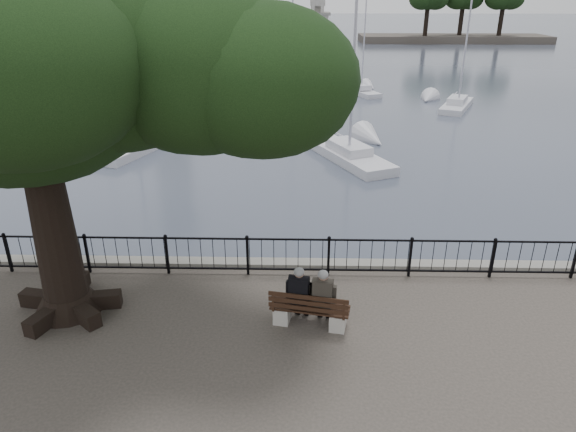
{
  "coord_description": "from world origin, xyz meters",
  "views": [
    {
      "loc": [
        0.26,
        -8.68,
        6.49
      ],
      "look_at": [
        0.0,
        2.5,
        1.6
      ],
      "focal_mm": 32.0,
      "sensor_mm": 36.0,
      "label": 1
    }
  ],
  "objects_px": {
    "bench": "(310,313)",
    "lion_monument": "(317,44)",
    "tree": "(64,56)",
    "person_left": "(300,296)",
    "person_right": "(323,299)"
  },
  "relations": [
    {
      "from": "bench",
      "to": "person_right",
      "type": "bearing_deg",
      "value": 8.53
    },
    {
      "from": "person_right",
      "to": "lion_monument",
      "type": "distance_m",
      "value": 49.53
    },
    {
      "from": "tree",
      "to": "lion_monument",
      "type": "distance_m",
      "value": 49.51
    },
    {
      "from": "bench",
      "to": "person_right",
      "type": "xyz_separation_m",
      "value": [
        0.28,
        0.04,
        0.33
      ]
    },
    {
      "from": "lion_monument",
      "to": "bench",
      "type": "bearing_deg",
      "value": -91.73
    },
    {
      "from": "bench",
      "to": "person_left",
      "type": "relative_size",
      "value": 1.24
    },
    {
      "from": "tree",
      "to": "person_left",
      "type": "bearing_deg",
      "value": -5.93
    },
    {
      "from": "person_left",
      "to": "tree",
      "type": "xyz_separation_m",
      "value": [
        -4.36,
        0.45,
        4.78
      ]
    },
    {
      "from": "person_left",
      "to": "person_right",
      "type": "distance_m",
      "value": 0.49
    },
    {
      "from": "bench",
      "to": "tree",
      "type": "distance_m",
      "value": 6.88
    },
    {
      "from": "bench",
      "to": "tree",
      "type": "height_order",
      "value": "tree"
    },
    {
      "from": "person_left",
      "to": "person_right",
      "type": "xyz_separation_m",
      "value": [
        0.48,
        -0.09,
        0.0
      ]
    },
    {
      "from": "bench",
      "to": "lion_monument",
      "type": "height_order",
      "value": "lion_monument"
    },
    {
      "from": "bench",
      "to": "lion_monument",
      "type": "bearing_deg",
      "value": 88.27
    },
    {
      "from": "person_left",
      "to": "lion_monument",
      "type": "distance_m",
      "value": 49.45
    }
  ]
}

